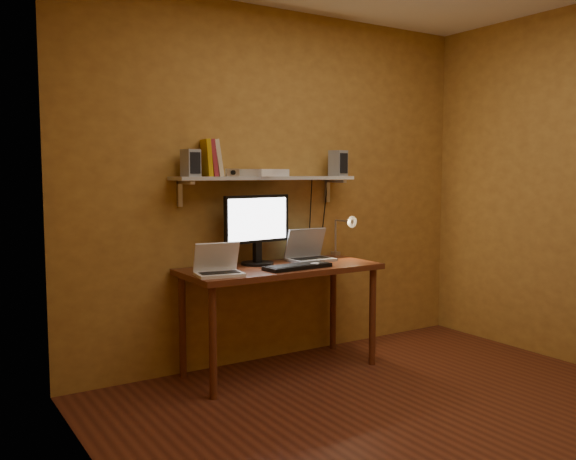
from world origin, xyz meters
TOP-DOWN VIEW (x-y plane):
  - room at (0.00, 0.00)m, footprint 3.44×3.24m
  - desk at (-0.21, 1.28)m, footprint 1.40×0.60m
  - wall_shelf at (-0.21, 1.47)m, footprint 1.40×0.25m
  - monitor at (-0.31, 1.43)m, footprint 0.55×0.26m
  - laptop at (0.11, 1.40)m, footprint 0.33×0.24m
  - netbook at (-0.74, 1.17)m, footprint 0.32×0.25m
  - keyboard at (-0.16, 1.13)m, footprint 0.50×0.20m
  - mouse at (-0.04, 1.10)m, footprint 0.10×0.07m
  - desk_lamp at (0.45, 1.41)m, footprint 0.09×0.23m
  - speaker_left at (-0.79, 1.48)m, footprint 0.12×0.12m
  - speaker_right at (0.43, 1.47)m, footprint 0.13×0.13m
  - books at (-0.63, 1.50)m, footprint 0.15×0.18m
  - shelf_camera at (-0.51, 1.41)m, footprint 0.09×0.05m
  - router at (-0.23, 1.46)m, footprint 0.36×0.30m

SIDE VIEW (x-z plane):
  - desk at x=-0.21m, z-range 0.29..1.04m
  - keyboard at x=-0.16m, z-range 0.75..0.78m
  - mouse at x=-0.04m, z-range 0.75..0.79m
  - netbook at x=-0.74m, z-range 0.70..0.91m
  - laptop at x=0.11m, z-range 0.69..0.93m
  - desk_lamp at x=0.45m, z-range 0.77..1.15m
  - monitor at x=-0.31m, z-range 0.78..1.27m
  - room at x=0.00m, z-range -0.02..2.62m
  - wall_shelf at x=-0.21m, z-range 1.26..1.46m
  - router at x=-0.23m, z-range 1.38..1.43m
  - shelf_camera at x=-0.51m, z-range 1.38..1.43m
  - speaker_left at x=-0.79m, z-range 1.38..1.56m
  - speaker_right at x=0.43m, z-range 1.38..1.57m
  - books at x=-0.63m, z-range 1.37..1.63m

